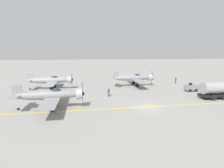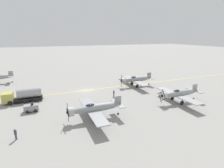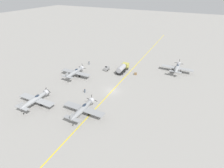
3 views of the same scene
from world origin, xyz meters
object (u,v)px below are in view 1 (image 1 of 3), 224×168
(ground_crew_walking, at_px, (176,80))
(ground_crew_inspecting, at_px, (109,92))
(airplane_mid_left, at_px, (134,78))
(airplane_near_center, at_px, (51,95))
(airplane_near_left, at_px, (51,80))
(fuel_tanker, at_px, (222,90))
(tow_tractor, at_px, (191,87))

(ground_crew_walking, distance_m, ground_crew_inspecting, 22.81)
(airplane_mid_left, relative_size, airplane_near_center, 1.00)
(airplane_near_center, relative_size, ground_crew_inspecting, 7.32)
(airplane_near_left, xyz_separation_m, ground_crew_inspecting, (8.80, 11.72, -1.12))
(ground_crew_walking, bearing_deg, fuel_tanker, 0.16)
(ground_crew_inspecting, bearing_deg, ground_crew_walking, 119.50)
(fuel_tanker, relative_size, ground_crew_walking, 4.75)
(airplane_near_left, xyz_separation_m, ground_crew_walking, (-2.44, 31.57, -1.09))
(fuel_tanker, bearing_deg, airplane_near_center, -87.59)
(ground_crew_walking, bearing_deg, airplane_mid_left, -81.45)
(airplane_near_center, bearing_deg, fuel_tanker, 79.32)
(airplane_mid_left, bearing_deg, ground_crew_walking, 101.10)
(tow_tractor, height_order, ground_crew_inspecting, tow_tractor)
(airplane_mid_left, xyz_separation_m, ground_crew_inspecting, (9.41, -7.70, -1.12))
(ground_crew_inspecting, bearing_deg, tow_tractor, 95.40)
(tow_tractor, bearing_deg, ground_crew_walking, 169.54)
(ground_crew_walking, bearing_deg, tow_tractor, -10.46)
(airplane_near_center, xyz_separation_m, ground_crew_walking, (-17.03, 29.17, -1.09))
(airplane_mid_left, distance_m, airplane_near_left, 19.43)
(airplane_near_center, distance_m, airplane_near_left, 14.79)
(fuel_tanker, bearing_deg, tow_tractor, -163.98)
(fuel_tanker, xyz_separation_m, ground_crew_inspecting, (-4.57, -19.90, -0.62))
(airplane_near_left, height_order, ground_crew_inspecting, airplane_near_left)
(airplane_near_left, xyz_separation_m, tow_tractor, (7.08, 29.81, -1.22))
(fuel_tanker, xyz_separation_m, tow_tractor, (-6.28, -1.80, -0.72))
(fuel_tanker, relative_size, tow_tractor, 3.08)
(airplane_mid_left, distance_m, ground_crew_inspecting, 12.21)
(tow_tractor, bearing_deg, fuel_tanker, 16.02)
(airplane_near_left, distance_m, ground_crew_inspecting, 14.69)
(airplane_near_center, distance_m, fuel_tanker, 29.25)
(tow_tractor, xyz_separation_m, ground_crew_walking, (-9.52, 1.76, 0.13))
(fuel_tanker, bearing_deg, airplane_near_left, -112.91)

